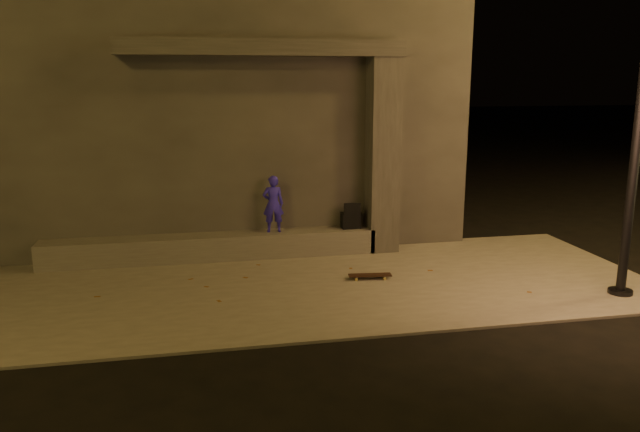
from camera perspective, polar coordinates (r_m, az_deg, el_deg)
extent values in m
plane|color=black|center=(8.26, 1.81, -10.84)|extent=(120.00, 120.00, 0.00)
cube|color=slate|center=(10.07, -0.83, -6.30)|extent=(11.00, 4.40, 0.04)
cube|color=#383533|center=(13.91, -8.49, 9.63)|extent=(9.00, 5.00, 5.20)
cube|color=#57544F|center=(11.52, -9.83, -2.78)|extent=(6.00, 0.55, 0.45)
cube|color=#383533|center=(11.73, 5.75, 5.46)|extent=(0.55, 0.55, 3.60)
cube|color=#383533|center=(11.25, -5.25, 15.07)|extent=(5.00, 0.70, 0.28)
imported|color=#281DBE|center=(11.43, -4.31, 1.11)|extent=(0.40, 0.28, 1.05)
cube|color=black|center=(11.78, 2.84, -0.41)|extent=(0.36, 0.23, 0.29)
cube|color=black|center=(11.73, 2.85, 0.78)|extent=(0.31, 0.04, 0.21)
cube|color=black|center=(10.29, 4.59, -5.40)|extent=(0.72, 0.26, 0.01)
cylinder|color=tan|center=(10.41, 5.80, -5.48)|extent=(0.05, 0.03, 0.05)
cylinder|color=tan|center=(10.28, 5.95, -5.71)|extent=(0.05, 0.03, 0.05)
cylinder|color=tan|center=(10.33, 3.23, -5.58)|extent=(0.05, 0.03, 0.05)
cylinder|color=tan|center=(10.21, 3.35, -5.81)|extent=(0.05, 0.03, 0.05)
cube|color=#99999E|center=(10.34, 5.88, -5.44)|extent=(0.06, 0.15, 0.01)
cube|color=#99999E|center=(10.26, 3.29, -5.54)|extent=(0.06, 0.15, 0.01)
cylinder|color=black|center=(10.67, 25.74, -6.33)|extent=(0.36, 0.36, 0.10)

